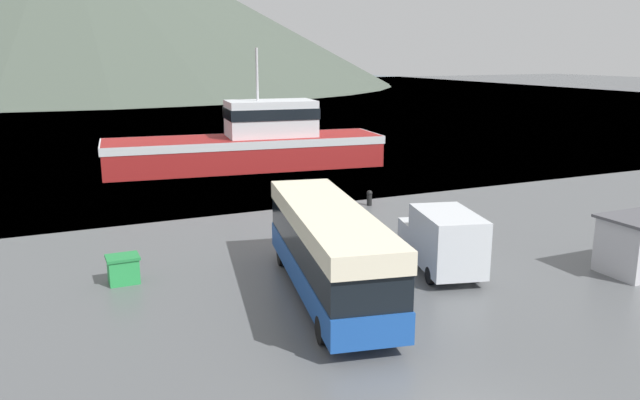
% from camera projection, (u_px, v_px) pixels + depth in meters
% --- Properties ---
extents(water_surface, '(240.00, 240.00, 0.00)m').
position_uv_depth(water_surface, '(77.00, 93.00, 141.36)').
color(water_surface, '#475B6B').
rests_on(water_surface, ground).
extents(tour_bus, '(4.66, 11.23, 3.36)m').
position_uv_depth(tour_bus, '(328.00, 247.00, 23.04)').
color(tour_bus, '#194799').
rests_on(tour_bus, ground).
extents(delivery_van, '(3.41, 5.59, 2.64)m').
position_uv_depth(delivery_van, '(443.00, 239.00, 25.73)').
color(delivery_van, silver).
rests_on(delivery_van, ground).
extents(fishing_boat, '(22.08, 7.92, 9.28)m').
position_uv_depth(fishing_boat, '(250.00, 143.00, 49.06)').
color(fishing_boat, maroon).
rests_on(fishing_boat, water_surface).
extents(storage_bin, '(1.26, 1.05, 1.11)m').
position_uv_depth(storage_bin, '(123.00, 269.00, 24.62)').
color(storage_bin, green).
rests_on(storage_bin, ground).
extents(small_boat, '(5.86, 4.50, 0.73)m').
position_uv_depth(small_boat, '(254.00, 151.00, 55.36)').
color(small_boat, black).
rests_on(small_boat, water_surface).
extents(mooring_bollard, '(0.34, 0.34, 0.93)m').
position_uv_depth(mooring_bollard, '(369.00, 197.00, 37.15)').
color(mooring_bollard, black).
rests_on(mooring_bollard, ground).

